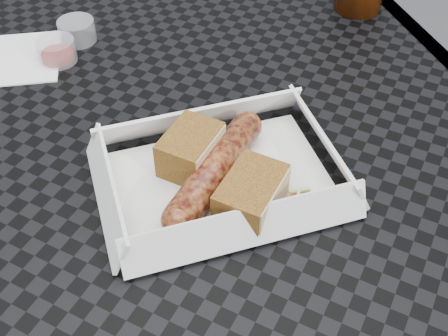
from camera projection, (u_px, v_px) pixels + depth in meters
name	position (u px, v px, depth m)	size (l,w,h in m)	color
patio_table	(168.00, 161.00, 0.72)	(0.80, 0.80, 0.74)	black
food_tray	(221.00, 180.00, 0.59)	(0.22, 0.15, 0.00)	white
bratwurst	(215.00, 169.00, 0.57)	(0.14, 0.14, 0.03)	brown
bread_near	(191.00, 150.00, 0.59)	(0.07, 0.05, 0.04)	brown
bread_far	(251.00, 194.00, 0.55)	(0.08, 0.05, 0.04)	brown
veg_garnish	(305.00, 200.00, 0.56)	(0.03, 0.03, 0.00)	#EC510A
napkin	(14.00, 59.00, 0.75)	(0.12, 0.12, 0.00)	white
condiment_cup_sauce	(57.00, 51.00, 0.74)	(0.05, 0.05, 0.03)	maroon
condiment_cup_empty	(77.00, 31.00, 0.77)	(0.05, 0.05, 0.03)	silver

